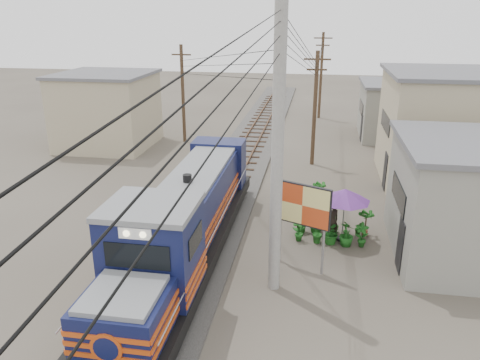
% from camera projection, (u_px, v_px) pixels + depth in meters
% --- Properties ---
extents(ground, '(120.00, 120.00, 0.00)m').
position_uv_depth(ground, '(182.00, 271.00, 17.49)').
color(ground, '#473F35').
rests_on(ground, ground).
extents(ballast, '(3.60, 70.00, 0.16)m').
position_uv_depth(ballast, '(231.00, 180.00, 26.74)').
color(ballast, '#595651').
rests_on(ballast, ground).
extents(track, '(1.15, 70.00, 0.12)m').
position_uv_depth(track, '(231.00, 177.00, 26.68)').
color(track, '#51331E').
rests_on(track, ground).
extents(locomotive, '(2.75, 14.95, 3.70)m').
position_uv_depth(locomotive, '(185.00, 224.00, 17.56)').
color(locomotive, black).
rests_on(locomotive, ground).
extents(utility_pole_main, '(0.40, 0.40, 10.00)m').
position_uv_depth(utility_pole_main, '(277.00, 151.00, 14.79)').
color(utility_pole_main, '#9E9B93').
rests_on(utility_pole_main, ground).
extents(wooden_pole_mid, '(1.60, 0.24, 7.00)m').
position_uv_depth(wooden_pole_mid, '(315.00, 107.00, 28.53)').
color(wooden_pole_mid, '#4C3826').
rests_on(wooden_pole_mid, ground).
extents(wooden_pole_far, '(1.60, 0.24, 7.50)m').
position_uv_depth(wooden_pole_far, '(321.00, 74.00, 41.39)').
color(wooden_pole_far, '#4C3826').
rests_on(wooden_pole_far, ground).
extents(wooden_pole_left, '(1.60, 0.24, 7.00)m').
position_uv_depth(wooden_pole_left, '(183.00, 92.00, 33.72)').
color(wooden_pole_left, '#4C3826').
rests_on(wooden_pole_left, ground).
extents(power_lines, '(9.65, 19.00, 3.30)m').
position_uv_depth(power_lines, '(221.00, 46.00, 22.83)').
color(power_lines, black).
rests_on(power_lines, ground).
extents(shophouse_mid, '(8.40, 7.35, 6.20)m').
position_uv_depth(shophouse_mid, '(461.00, 128.00, 25.62)').
color(shophouse_mid, tan).
rests_on(shophouse_mid, ground).
extents(shophouse_back, '(6.30, 6.30, 4.20)m').
position_uv_depth(shophouse_back, '(402.00, 110.00, 35.47)').
color(shophouse_back, gray).
rests_on(shophouse_back, ground).
extents(shophouse_left, '(6.30, 6.30, 5.20)m').
position_uv_depth(shophouse_left, '(107.00, 110.00, 33.01)').
color(shophouse_left, tan).
rests_on(shophouse_left, ground).
extents(billboard, '(2.04, 0.97, 3.35)m').
position_uv_depth(billboard, '(303.00, 207.00, 16.92)').
color(billboard, '#99999E').
rests_on(billboard, ground).
extents(market_umbrella, '(2.45, 2.45, 2.33)m').
position_uv_depth(market_umbrella, '(345.00, 195.00, 19.18)').
color(market_umbrella, black).
rests_on(market_umbrella, ground).
extents(vendor, '(0.70, 0.65, 1.61)m').
position_uv_depth(vendor, '(333.00, 221.00, 19.77)').
color(vendor, black).
rests_on(vendor, ground).
extents(plant_nursery, '(3.37, 3.20, 1.12)m').
position_uv_depth(plant_nursery, '(322.00, 226.00, 20.08)').
color(plant_nursery, '#1C5E1A').
rests_on(plant_nursery, ground).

